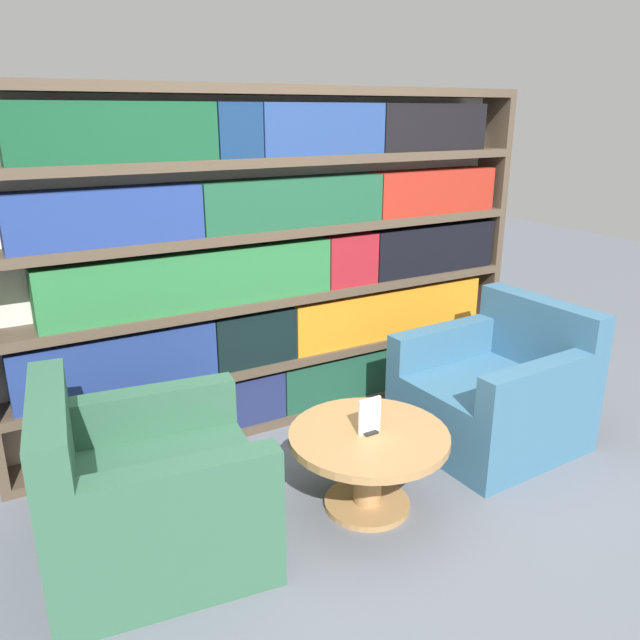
{
  "coord_description": "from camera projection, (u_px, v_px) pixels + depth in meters",
  "views": [
    {
      "loc": [
        -1.57,
        -1.9,
        1.81
      ],
      "look_at": [
        -0.09,
        0.67,
        0.82
      ],
      "focal_mm": 35.0,
      "sensor_mm": 36.0,
      "label": 1
    }
  ],
  "objects": [
    {
      "name": "ground_plane",
      "position": [
        409.0,
        524.0,
        2.88
      ],
      "size": [
        14.0,
        14.0,
        0.0
      ],
      "primitive_type": "plane",
      "color": "slate"
    },
    {
      "name": "bookshelf",
      "position": [
        284.0,
        266.0,
        3.65
      ],
      "size": [
        3.24,
        0.3,
        1.94
      ],
      "color": "silver",
      "rests_on": "ground_plane"
    },
    {
      "name": "armchair_left",
      "position": [
        146.0,
        497.0,
        2.61
      ],
      "size": [
        0.97,
        0.92,
        0.8
      ],
      "rotation": [
        0.0,
        0.0,
        1.44
      ],
      "color": "#336047",
      "rests_on": "ground_plane"
    },
    {
      "name": "armchair_right",
      "position": [
        495.0,
        395.0,
        3.55
      ],
      "size": [
        0.9,
        0.85,
        0.8
      ],
      "rotation": [
        0.0,
        0.0,
        -1.53
      ],
      "color": "#386684",
      "rests_on": "ground_plane"
    },
    {
      "name": "coffee_table",
      "position": [
        368.0,
        454.0,
        2.92
      ],
      "size": [
        0.75,
        0.75,
        0.4
      ],
      "color": "#AD7F4C",
      "rests_on": "ground_plane"
    },
    {
      "name": "table_sign",
      "position": [
        369.0,
        418.0,
        2.86
      ],
      "size": [
        0.12,
        0.06,
        0.18
      ],
      "color": "black",
      "rests_on": "coffee_table"
    }
  ]
}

